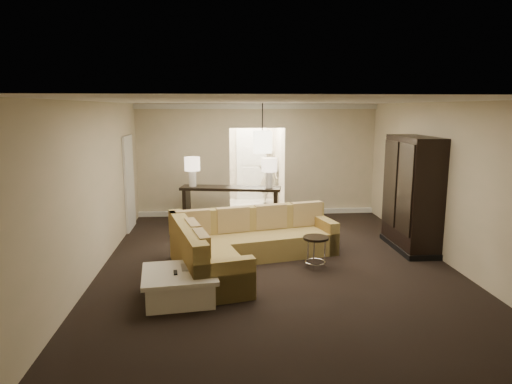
{
  "coord_description": "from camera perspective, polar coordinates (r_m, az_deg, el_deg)",
  "views": [
    {
      "loc": [
        -0.98,
        -7.41,
        2.7
      ],
      "look_at": [
        -0.27,
        1.2,
        1.1
      ],
      "focal_mm": 32.0,
      "sensor_mm": 36.0,
      "label": 1
    }
  ],
  "objects": [
    {
      "name": "ground",
      "position": [
        7.95,
        2.67,
        -9.36
      ],
      "size": [
        8.0,
        8.0,
        0.0
      ],
      "primitive_type": "plane",
      "color": "black",
      "rests_on": "ground"
    },
    {
      "name": "wall_back",
      "position": [
        11.53,
        0.17,
        4.03
      ],
      "size": [
        6.0,
        0.04,
        2.8
      ],
      "primitive_type": "cube",
      "color": "#B8AF8B",
      "rests_on": "ground"
    },
    {
      "name": "wall_front",
      "position": [
        3.78,
        10.76,
        -9.8
      ],
      "size": [
        6.0,
        0.04,
        2.8
      ],
      "primitive_type": "cube",
      "color": "#B8AF8B",
      "rests_on": "ground"
    },
    {
      "name": "wall_left",
      "position": [
        7.79,
        -19.68,
        0.28
      ],
      "size": [
        0.04,
        8.0,
        2.8
      ],
      "primitive_type": "cube",
      "color": "#B8AF8B",
      "rests_on": "ground"
    },
    {
      "name": "wall_right",
      "position": [
        8.52,
        23.21,
        0.86
      ],
      "size": [
        0.04,
        8.0,
        2.8
      ],
      "primitive_type": "cube",
      "color": "#B8AF8B",
      "rests_on": "ground"
    },
    {
      "name": "ceiling",
      "position": [
        7.48,
        2.86,
        11.25
      ],
      "size": [
        6.0,
        8.0,
        0.02
      ],
      "primitive_type": "cube",
      "color": "white",
      "rests_on": "wall_back"
    },
    {
      "name": "crown_molding",
      "position": [
        11.41,
        0.2,
        10.65
      ],
      "size": [
        6.0,
        0.1,
        0.12
      ],
      "primitive_type": "cube",
      "color": "silver",
      "rests_on": "wall_back"
    },
    {
      "name": "baseboard",
      "position": [
        11.71,
        0.19,
        -2.53
      ],
      "size": [
        6.0,
        0.1,
        0.12
      ],
      "primitive_type": "cube",
      "color": "silver",
      "rests_on": "ground"
    },
    {
      "name": "side_door",
      "position": [
        10.54,
        -15.56,
        1.1
      ],
      "size": [
        0.05,
        0.9,
        2.1
      ],
      "primitive_type": "cube",
      "color": "silver",
      "rests_on": "ground"
    },
    {
      "name": "foyer",
      "position": [
        12.87,
        -0.34,
        4.26
      ],
      "size": [
        1.44,
        2.02,
        2.8
      ],
      "color": "silver",
      "rests_on": "ground"
    },
    {
      "name": "sectional_sofa",
      "position": [
        7.98,
        -1.8,
        -6.59
      ],
      "size": [
        3.13,
        2.93,
        0.89
      ],
      "rotation": [
        0.0,
        0.0,
        0.24
      ],
      "color": "brown",
      "rests_on": "ground"
    },
    {
      "name": "coffee_table",
      "position": [
        6.72,
        -9.55,
        -11.39
      ],
      "size": [
        1.15,
        1.15,
        0.43
      ],
      "rotation": [
        0.0,
        0.0,
        0.13
      ],
      "color": "silver",
      "rests_on": "ground"
    },
    {
      "name": "console_table",
      "position": [
        10.64,
        -3.17,
        -1.27
      ],
      "size": [
        2.37,
        0.93,
        0.89
      ],
      "rotation": [
        0.0,
        0.0,
        -0.18
      ],
      "color": "black",
      "rests_on": "ground"
    },
    {
      "name": "armoire",
      "position": [
        9.19,
        18.91,
        -0.48
      ],
      "size": [
        0.65,
        1.51,
        2.17
      ],
      "color": "black",
      "rests_on": "ground"
    },
    {
      "name": "drink_table",
      "position": [
        7.87,
        7.46,
        -6.66
      ],
      "size": [
        0.44,
        0.44,
        0.54
      ],
      "rotation": [
        0.0,
        0.0,
        0.14
      ],
      "color": "black",
      "rests_on": "ground"
    },
    {
      "name": "table_lamp_left",
      "position": [
        10.67,
        -7.97,
        3.13
      ],
      "size": [
        0.36,
        0.36,
        0.68
      ],
      "color": "silver",
      "rests_on": "console_table"
    },
    {
      "name": "table_lamp_right",
      "position": [
        10.41,
        1.66,
        3.04
      ],
      "size": [
        0.36,
        0.36,
        0.68
      ],
      "color": "silver",
      "rests_on": "console_table"
    },
    {
      "name": "pendant_light",
      "position": [
        10.19,
        0.81,
        6.29
      ],
      "size": [
        0.38,
        0.38,
        1.09
      ],
      "color": "black",
      "rests_on": "ceiling"
    },
    {
      "name": "person",
      "position": [
        12.86,
        1.7,
        2.4
      ],
      "size": [
        0.74,
        0.59,
        1.78
      ],
      "primitive_type": "imported",
      "rotation": [
        0.0,
        0.0,
        2.86
      ],
      "color": "beige",
      "rests_on": "ground"
    }
  ]
}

